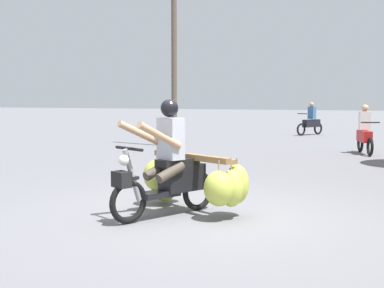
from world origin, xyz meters
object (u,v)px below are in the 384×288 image
object	(u,v)px
utility_pole	(174,48)
motorbike_distant_ahead_left	(311,122)
motorbike_distant_ahead_right	(365,134)
motorbike_main_loaded	(180,176)

from	to	relation	value
utility_pole	motorbike_distant_ahead_left	bearing A→B (deg)	63.99
utility_pole	motorbike_distant_ahead_right	bearing A→B (deg)	-0.79
utility_pole	motorbike_main_loaded	bearing A→B (deg)	-66.41
motorbike_main_loaded	motorbike_distant_ahead_right	bearing A→B (deg)	77.23
motorbike_distant_ahead_left	utility_pole	size ratio (longest dim) A/B	0.22
motorbike_main_loaded	motorbike_distant_ahead_right	size ratio (longest dim) A/B	1.22
motorbike_main_loaded	utility_pole	world-z (taller)	utility_pole
motorbike_distant_ahead_right	utility_pole	size ratio (longest dim) A/B	0.25
motorbike_distant_ahead_right	utility_pole	bearing A→B (deg)	179.21
motorbike_distant_ahead_left	motorbike_distant_ahead_right	xyz separation A→B (m)	(2.54, -7.00, 0.00)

